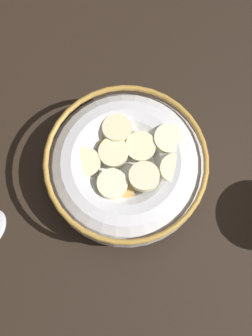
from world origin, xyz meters
The scene contains 2 objects.
ground_plane centered at (0.00, 0.00, -1.00)cm, with size 127.19×127.19×2.00cm, color black.
cereal_bowl centered at (-0.02, -0.02, 3.23)cm, with size 17.59×17.59×6.44cm.
Camera 1 is at (3.40, 13.19, 52.23)cm, focal length 49.35 mm.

